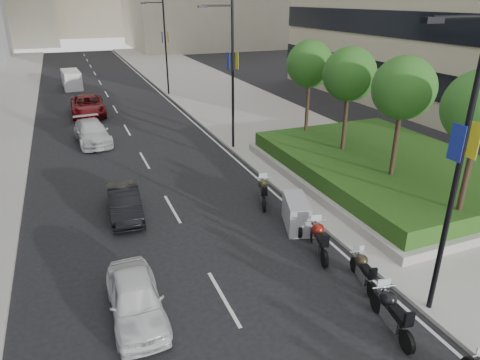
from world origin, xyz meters
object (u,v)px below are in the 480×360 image
lamp_post_1 (230,70)px  motorcycle_4 (319,239)px  lamp_post_0 (456,161)px  delivery_van (72,80)px  motorcycle_3 (363,270)px  car_b (125,203)px  car_c (92,132)px  motorcycle_2 (391,312)px  motorcycle_5 (296,213)px  car_d (88,106)px  lamp_post_2 (164,43)px  motorcycle_6 (263,192)px  car_a (136,299)px

lamp_post_1 → motorcycle_4: lamp_post_1 is taller
lamp_post_0 → delivery_van: lamp_post_0 is taller
lamp_post_1 → motorcycle_3: bearing=-93.6°
car_b → car_c: size_ratio=0.78×
motorcycle_2 → motorcycle_5: (0.42, 6.52, 0.02)m
motorcycle_5 → car_b: motorcycle_5 is taller
motorcycle_2 → car_d: bearing=22.2°
motorcycle_2 → motorcycle_4: size_ratio=1.03×
car_d → car_c: bearing=-91.2°
car_b → lamp_post_2: bearing=75.8°
motorcycle_6 → motorcycle_5: bearing=-151.6°
motorcycle_2 → car_d: 30.63m
motorcycle_4 → delivery_van: delivery_van is taller
lamp_post_0 → motorcycle_4: (-1.33, 4.15, -4.44)m
lamp_post_1 → motorcycle_3: 15.76m
car_a → car_d: car_d is taller
motorcycle_5 → car_a: car_a is taller
car_a → delivery_van: (-0.29, 39.18, 0.21)m
lamp_post_0 → motorcycle_2: lamp_post_0 is taller
motorcycle_2 → car_a: car_a is taller
delivery_van → motorcycle_5: bearing=-82.1°
lamp_post_0 → motorcycle_3: bearing=116.1°
delivery_van → motorcycle_2: bearing=-84.4°
lamp_post_2 → motorcycle_3: size_ratio=4.45×
motorcycle_4 → motorcycle_6: motorcycle_4 is taller
lamp_post_1 → motorcycle_2: bearing=-95.2°
lamp_post_1 → lamp_post_2: 18.00m
motorcycle_3 → lamp_post_2: bearing=12.5°
motorcycle_3 → delivery_van: delivery_van is taller
motorcycle_3 → car_a: size_ratio=0.52×
lamp_post_2 → car_c: (-8.24, -13.22, -4.34)m
car_b → delivery_van: (-0.96, 32.26, 0.23)m
motorcycle_2 → motorcycle_6: 9.15m
lamp_post_2 → motorcycle_6: lamp_post_2 is taller
motorcycle_4 → motorcycle_5: 2.18m
motorcycle_2 → car_c: (-6.68, 21.97, 0.10)m
car_c → lamp_post_0: bearing=-73.7°
lamp_post_2 → delivery_van: 12.15m
delivery_van → car_a: bearing=-93.5°
motorcycle_4 → delivery_van: 38.92m
lamp_post_0 → delivery_van: bearing=101.6°
motorcycle_2 → car_a: 7.64m
car_a → motorcycle_5: bearing=24.1°
lamp_post_0 → lamp_post_2: 35.00m
lamp_post_1 → car_c: 10.46m
lamp_post_0 → motorcycle_5: lamp_post_0 is taller
motorcycle_6 → motorcycle_4: bearing=-156.8°
car_c → car_d: bearing=83.5°
car_c → car_d: 7.99m
motorcycle_5 → car_b: (-6.62, 3.79, -0.01)m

